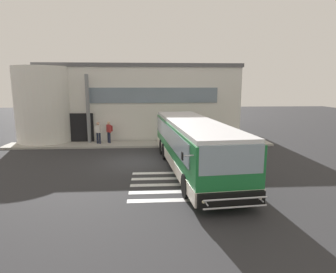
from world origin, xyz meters
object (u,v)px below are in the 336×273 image
(bus_main_foreground, at_px, (193,146))
(passenger_by_doorway, at_px, (109,131))
(passenger_near_column, at_px, (98,132))
(safety_bollard_yellow, at_px, (179,142))
(entry_support_column, at_px, (88,109))

(bus_main_foreground, bearing_deg, passenger_by_doorway, 127.95)
(passenger_near_column, xyz_separation_m, safety_bollard_yellow, (6.12, -1.31, -0.63))
(entry_support_column, relative_size, passenger_near_column, 3.15)
(bus_main_foreground, relative_size, passenger_by_doorway, 7.10)
(passenger_by_doorway, xyz_separation_m, safety_bollard_yellow, (5.33, -1.56, -0.66))
(bus_main_foreground, height_order, passenger_near_column, bus_main_foreground)
(passenger_near_column, xyz_separation_m, passenger_by_doorway, (0.79, 0.25, 0.03))
(entry_support_column, bearing_deg, safety_bollard_yellow, -14.58)
(entry_support_column, distance_m, bus_main_foreground, 10.26)
(passenger_by_doorway, distance_m, safety_bollard_yellow, 5.59)
(passenger_near_column, relative_size, safety_bollard_yellow, 1.86)
(passenger_by_doorway, bearing_deg, safety_bollard_yellow, -16.27)
(entry_support_column, relative_size, passenger_by_doorway, 3.15)
(entry_support_column, distance_m, passenger_by_doorway, 2.32)
(entry_support_column, xyz_separation_m, passenger_near_column, (0.80, -0.49, -1.71))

